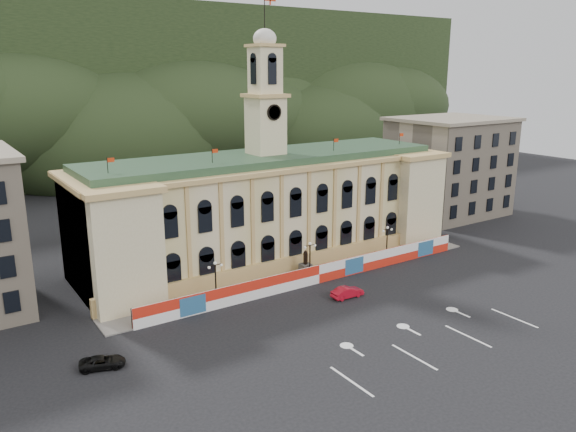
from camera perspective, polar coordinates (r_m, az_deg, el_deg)
ground at (r=64.35m, az=11.29°, el=-10.77°), size 260.00×260.00×0.00m
lane_markings at (r=61.33m, az=14.65°, el=-12.31°), size 26.00×10.00×0.02m
hill_ridge at (r=167.97m, az=-19.63°, el=11.16°), size 230.00×80.00×64.00m
city_hall at (r=82.30m, az=-2.07°, el=0.96°), size 56.20×17.60×37.10m
side_building_right at (r=112.39m, az=16.04°, el=4.88°), size 21.00×17.00×18.60m
hoarding_fence at (r=74.34m, az=3.14°, el=-5.90°), size 50.00×0.44×2.50m
pavement at (r=76.74m, az=1.89°, el=-6.14°), size 56.00×5.50×0.16m
statue at (r=76.54m, az=1.79°, el=-5.31°), size 1.40×1.40×3.72m
lamp_left at (r=68.34m, az=-7.37°, el=-6.25°), size 1.96×0.44×5.15m
lamp_center at (r=75.15m, az=2.24°, el=-4.18°), size 1.96×0.44×5.15m
lamp_right at (r=83.77m, az=10.03°, el=-2.40°), size 1.96×0.44×5.15m
red_sedan at (r=70.25m, az=6.04°, el=-7.70°), size 1.76×4.33×1.39m
black_suv at (r=57.40m, az=-18.33°, el=-13.91°), size 4.41×5.36×1.17m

